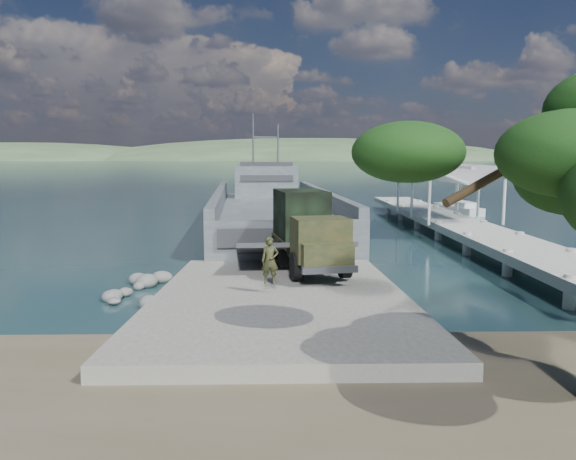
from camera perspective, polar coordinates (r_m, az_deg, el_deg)
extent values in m
plane|color=#1C3A43|center=(24.07, -0.78, -6.89)|extent=(1400.00, 1400.00, 0.00)
cube|color=slate|center=(23.04, -0.77, -6.91)|extent=(10.00, 18.00, 0.50)
cube|color=#A6A79C|center=(43.64, 16.34, 0.73)|extent=(4.00, 44.00, 0.50)
cube|color=#444C50|center=(47.09, -1.66, 0.87)|extent=(11.35, 31.70, 2.60)
cube|color=#444C50|center=(46.86, -7.01, 3.15)|extent=(2.64, 31.14, 1.35)
cube|color=#444C50|center=(47.35, 3.62, 3.23)|extent=(2.64, 31.14, 1.35)
cube|color=#444C50|center=(31.72, -0.05, -1.41)|extent=(9.36, 1.02, 2.70)
cube|color=#444C50|center=(57.20, -2.28, 4.95)|extent=(6.49, 4.55, 3.12)
cube|color=#303236|center=(57.14, -2.28, 6.72)|extent=(5.40, 3.65, 0.42)
cylinder|color=gray|center=(57.11, -3.56, 9.11)|extent=(0.17, 0.17, 5.19)
cylinder|color=gray|center=(57.21, -1.03, 8.60)|extent=(0.17, 0.17, 4.16)
cylinder|color=black|center=(25.02, 0.88, -3.67)|extent=(0.64, 1.31, 1.26)
cylinder|color=black|center=(25.56, 5.78, -3.47)|extent=(0.64, 1.31, 1.26)
cylinder|color=black|center=(28.19, -0.48, -2.38)|extent=(0.64, 1.31, 1.26)
cylinder|color=black|center=(28.67, 3.90, -2.23)|extent=(0.64, 1.31, 1.26)
cylinder|color=black|center=(30.07, -1.15, -1.75)|extent=(0.64, 1.31, 1.26)
cylinder|color=black|center=(30.52, 2.97, -1.61)|extent=(0.64, 1.31, 1.26)
cube|color=black|center=(27.83, 1.99, -2.21)|extent=(3.33, 7.60, 0.24)
cube|color=black|center=(25.16, 3.32, -0.94)|extent=(2.71, 2.31, 1.93)
cube|color=black|center=(24.13, 3.99, -2.48)|extent=(2.34, 1.23, 0.97)
cube|color=black|center=(29.08, 1.40, -1.11)|extent=(3.13, 4.79, 0.34)
cube|color=black|center=(29.08, 1.33, 1.68)|extent=(2.90, 4.01, 2.42)
cube|color=#303236|center=(23.78, 4.28, -4.06)|extent=(2.42, 0.64, 0.29)
imported|color=black|center=(22.56, -1.84, -4.10)|extent=(0.73, 0.51, 1.90)
cube|color=silver|center=(60.28, 17.05, 1.85)|extent=(3.28, 6.38, 1.00)
cube|color=silver|center=(59.29, 17.66, 2.39)|extent=(1.96, 2.12, 0.67)
cylinder|color=gray|center=(60.04, 17.18, 5.29)|extent=(0.11, 0.11, 6.69)
cube|color=silver|center=(63.85, 16.55, 2.15)|extent=(3.26, 5.51, 0.87)
cube|color=silver|center=(63.04, 17.10, 2.59)|extent=(1.80, 1.91, 0.58)
cylinder|color=gray|center=(63.64, 16.66, 4.96)|extent=(0.10, 0.10, 5.79)
ellipsoid|color=#10360E|center=(15.97, 12.05, 7.74)|extent=(3.06, 3.06, 1.75)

